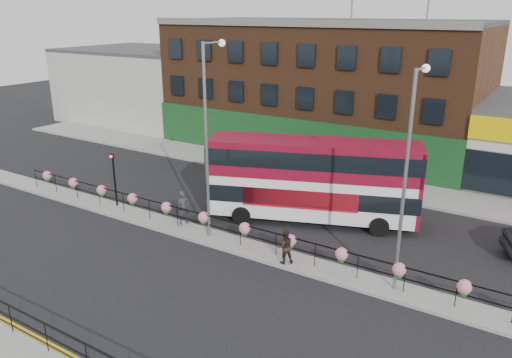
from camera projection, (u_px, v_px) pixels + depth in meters
The scene contains 15 objects.
ground at pixel (224, 243), 24.92m from camera, with size 120.00×120.00×0.00m, color black.
north_pavement at pixel (325, 177), 34.50m from camera, with size 60.00×4.00×0.15m, color gray.
median at pixel (224, 241), 24.90m from camera, with size 60.00×1.60×0.15m, color gray.
yellow_line_inner at pixel (59, 348), 17.16m from camera, with size 60.00×0.10×0.01m, color gold.
yellow_line_outer at pixel (55, 351), 17.02m from camera, with size 60.00×0.10×0.01m, color gold.
brick_building at pixel (325, 85), 41.26m from camera, with size 25.00×12.21×10.30m.
warehouse_west at pixel (147, 84), 52.01m from camera, with size 15.50×12.00×7.30m.
median_railing at pixel (224, 223), 24.59m from camera, with size 30.04×0.56×1.23m.
south_railing at pixel (9, 312), 17.54m from camera, with size 20.04×0.05×1.12m.
double_decker_bus at pixel (313, 173), 26.64m from camera, with size 11.40×6.39×4.53m.
pedestrian_a at pixel (183, 208), 26.48m from camera, with size 0.65×0.78×1.84m, color #2C2D36.
pedestrian_b at pixel (285, 246), 22.40m from camera, with size 0.99×0.98×1.61m, color black.
lamp_column_west at pixel (209, 125), 23.74m from camera, with size 0.34×1.68×9.57m.
lamp_column_east at pixel (408, 164), 19.02m from camera, with size 0.32×1.57×8.96m.
traffic_light_median at pixel (114, 168), 28.49m from camera, with size 0.15×0.28×3.65m.
Camera 1 is at (13.41, -18.21, 11.06)m, focal length 35.00 mm.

